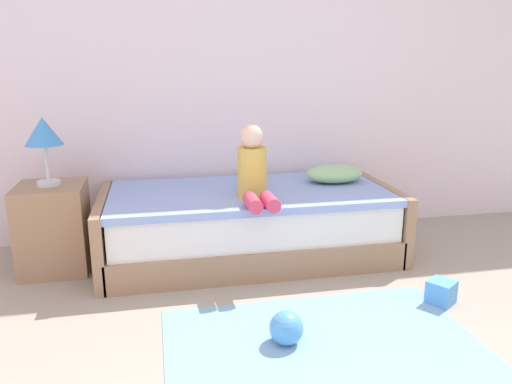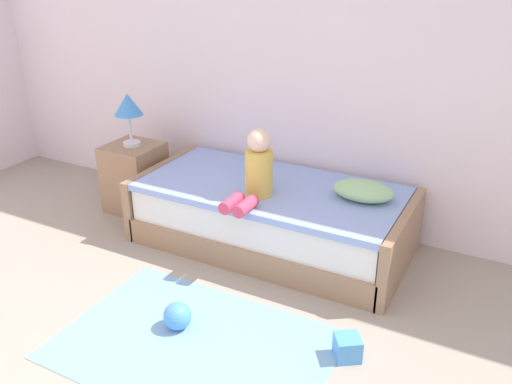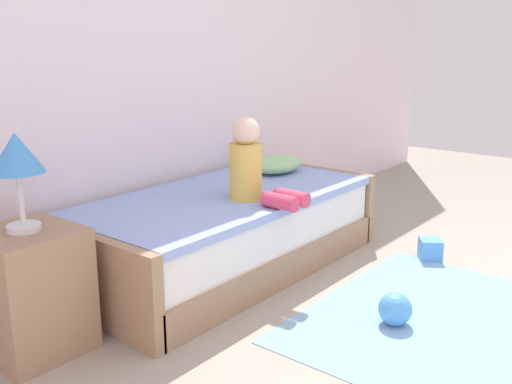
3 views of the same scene
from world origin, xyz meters
name	(u,v)px [view 2 (image 2 of 3)]	position (x,y,z in m)	size (l,w,h in m)	color
wall_rear	(348,50)	(0.00, 2.60, 1.45)	(7.20, 0.10, 2.90)	white
bed	(271,216)	(-0.33, 2.00, 0.25)	(2.11, 1.00, 0.50)	#997556
nightstand	(135,177)	(-1.68, 2.02, 0.30)	(0.44, 0.44, 0.60)	#997556
table_lamp	(128,107)	(-1.68, 2.02, 0.94)	(0.24, 0.24, 0.45)	silver
child_figure	(256,171)	(-0.35, 1.77, 0.70)	(0.20, 0.51, 0.50)	gold
pillow	(363,191)	(0.35, 2.10, 0.56)	(0.44, 0.30, 0.13)	#99CC8C
toy_ball	(177,316)	(-0.37, 0.79, 0.09)	(0.17, 0.17, 0.17)	#4C99E5
area_rug	(194,345)	(-0.19, 0.70, 0.00)	(1.60, 1.10, 0.01)	#7AA8CC
toy_block	(347,347)	(0.64, 1.02, 0.07)	(0.14, 0.14, 0.14)	#4C99E5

